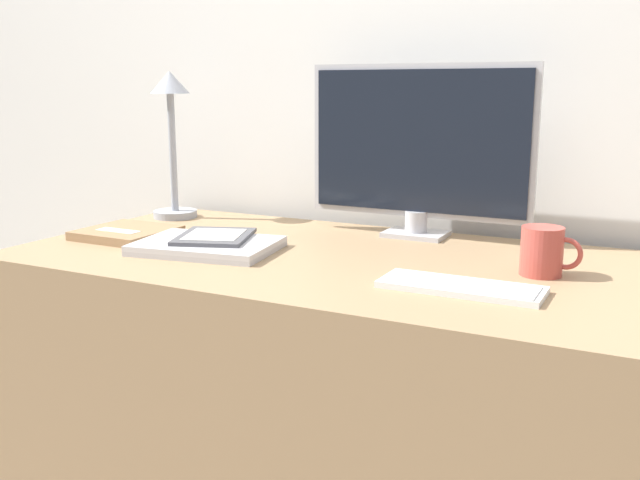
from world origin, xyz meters
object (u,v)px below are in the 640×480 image
(ereader, at_px, (214,236))
(notebook, at_px, (127,233))
(monitor, at_px, (419,148))
(keyboard, at_px, (460,287))
(desk_lamp, at_px, (172,126))
(laptop, at_px, (207,246))
(coffee_mug, at_px, (543,251))

(ereader, xyz_separation_m, notebook, (-0.27, 0.01, -0.02))
(monitor, height_order, keyboard, monitor)
(desk_lamp, relative_size, notebook, 1.96)
(desk_lamp, bearing_deg, notebook, -76.70)
(notebook, bearing_deg, ereader, -1.24)
(laptop, bearing_deg, desk_lamp, 137.06)
(keyboard, height_order, desk_lamp, desk_lamp)
(keyboard, relative_size, coffee_mug, 2.51)
(monitor, bearing_deg, notebook, -152.33)
(monitor, relative_size, laptop, 1.69)
(keyboard, xyz_separation_m, ereader, (-0.60, 0.09, 0.02))
(monitor, bearing_deg, desk_lamp, -175.14)
(ereader, relative_size, coffee_mug, 1.95)
(keyboard, xyz_separation_m, desk_lamp, (-0.93, 0.37, 0.25))
(monitor, distance_m, notebook, 0.75)
(coffee_mug, bearing_deg, keyboard, -121.89)
(keyboard, bearing_deg, notebook, 173.75)
(monitor, relative_size, coffee_mug, 4.76)
(notebook, height_order, coffee_mug, coffee_mug)
(monitor, xyz_separation_m, ereader, (-0.37, -0.34, -0.19))
(laptop, bearing_deg, keyboard, -5.70)
(keyboard, distance_m, laptop, 0.61)
(keyboard, bearing_deg, laptop, 174.30)
(laptop, bearing_deg, notebook, 172.53)
(laptop, height_order, desk_lamp, desk_lamp)
(ereader, height_order, notebook, ereader)
(keyboard, xyz_separation_m, coffee_mug, (0.11, 0.18, 0.04))
(laptop, relative_size, desk_lamp, 0.82)
(keyboard, xyz_separation_m, notebook, (-0.87, 0.10, 0.00))
(desk_lamp, xyz_separation_m, notebook, (0.06, -0.27, -0.25))
(ereader, xyz_separation_m, desk_lamp, (-0.33, 0.28, 0.23))
(notebook, bearing_deg, keyboard, -6.25)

